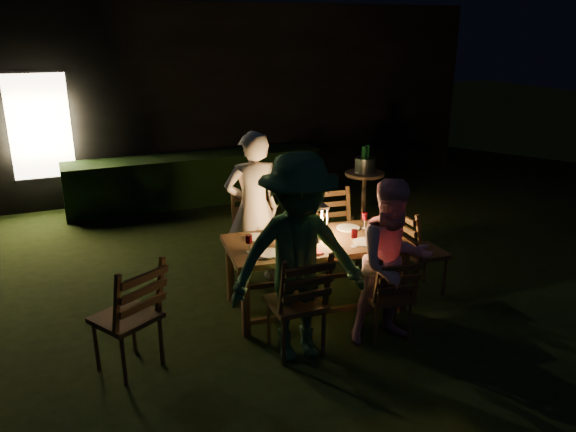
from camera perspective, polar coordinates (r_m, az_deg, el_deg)
name	(u,v)px	position (r m, az deg, el deg)	size (l,w,h in m)	color
garden_envelope	(188,91)	(11.73, -10.11, 12.37)	(40.00, 40.00, 3.20)	black
dining_table	(315,247)	(5.74, 2.81, -3.14)	(1.89, 1.08, 0.75)	#463017
chair_near_left	(297,320)	(5.10, 0.88, -10.53)	(0.47, 0.50, 1.05)	#463017
chair_near_right	(387,310)	(5.43, 10.04, -9.38)	(0.47, 0.50, 0.92)	#463017
chair_far_left	(255,256)	(6.44, -3.33, -4.07)	(0.56, 0.59, 1.06)	#463017
chair_far_right	(337,247)	(6.72, 4.97, -3.20)	(0.51, 0.54, 1.02)	#463017
chair_end	(420,266)	(6.37, 13.27, -4.92)	(0.51, 0.48, 1.03)	#463017
chair_spare	(130,335)	(5.04, -15.79, -11.59)	(0.67, 0.68, 1.07)	#463017
person_house_side	(253,208)	(6.29, -3.55, 0.77)	(0.64, 0.42, 1.75)	white
person_opp_right	(393,263)	(5.17, 10.62, -4.70)	(0.76, 0.59, 1.56)	pink
person_opp_left	(298,259)	(4.79, 1.07, -4.43)	(1.20, 0.69, 1.85)	#2C5833
lantern	(319,223)	(5.71, 3.15, -0.75)	(0.16, 0.16, 0.35)	white
plate_far_left	(258,238)	(5.75, -3.09, -2.20)	(0.25, 0.25, 0.01)	white
plate_near_left	(269,253)	(5.36, -1.94, -3.81)	(0.25, 0.25, 0.01)	white
plate_far_right	(348,228)	(6.05, 6.13, -1.21)	(0.25, 0.25, 0.01)	white
plate_near_right	(365,242)	(5.68, 7.85, -2.65)	(0.25, 0.25, 0.01)	white
wineglass_a	(280,226)	(5.84, -0.86, -1.01)	(0.06, 0.06, 0.18)	#59070F
wineglass_b	(249,244)	(5.38, -3.98, -2.82)	(0.06, 0.06, 0.18)	#59070F
wineglass_c	(354,238)	(5.54, 6.73, -2.26)	(0.06, 0.06, 0.18)	#59070F
wineglass_d	(365,220)	(6.06, 7.79, -0.45)	(0.06, 0.06, 0.18)	#59070F
wineglass_e	(316,243)	(5.38, 2.90, -2.79)	(0.06, 0.06, 0.18)	silver
bottle_table	(292,230)	(5.58, 0.42, -1.38)	(0.07, 0.07, 0.28)	#0F471E
napkin_left	(312,253)	(5.38, 2.46, -3.73)	(0.18, 0.14, 0.01)	red
napkin_right	(378,244)	(5.65, 9.11, -2.83)	(0.18, 0.14, 0.01)	red
phone	(264,258)	(5.27, -2.45, -4.24)	(0.14, 0.07, 0.01)	black
side_table	(364,178)	(8.36, 7.77, 3.81)	(0.58, 0.58, 0.78)	#936E49
ice_bucket	(365,165)	(8.32, 7.83, 5.15)	(0.30, 0.30, 0.22)	#A5A8AD
bottle_bucket_a	(364,163)	(8.25, 7.69, 5.40)	(0.07, 0.07, 0.32)	#0F471E
bottle_bucket_b	(367,161)	(8.36, 8.01, 5.57)	(0.07, 0.07, 0.32)	#0F471E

